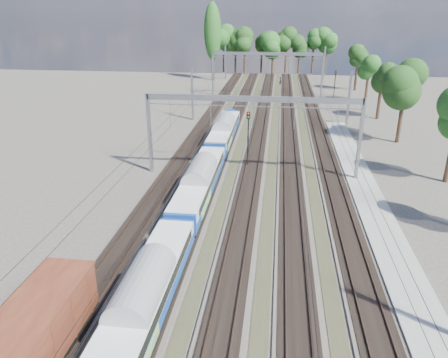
# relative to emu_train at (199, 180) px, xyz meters

# --- Properties ---
(track_bed) EXTENTS (21.00, 130.00, 0.34)m
(track_bed) POSITION_rel_emu_train_xyz_m (4.50, 22.65, -2.18)
(track_bed) COLOR #47423A
(track_bed) RESTS_ON ground
(platform) EXTENTS (3.00, 70.00, 0.30)m
(platform) POSITION_rel_emu_train_xyz_m (16.50, -2.35, -2.13)
(platform) COLOR gray
(platform) RESTS_ON ground
(catenary) EXTENTS (25.65, 130.00, 9.00)m
(catenary) POSITION_rel_emu_train_xyz_m (4.83, 30.34, 4.12)
(catenary) COLOR gray
(catenary) RESTS_ON ground
(tree_belt) EXTENTS (39.91, 99.98, 12.45)m
(tree_belt) POSITION_rel_emu_train_xyz_m (10.99, 70.96, 6.10)
(tree_belt) COLOR black
(tree_belt) RESTS_ON ground
(poplar) EXTENTS (4.40, 4.40, 19.04)m
(poplar) POSITION_rel_emu_train_xyz_m (-10.00, 75.65, 9.61)
(poplar) COLOR black
(poplar) RESTS_ON ground
(emu_train) EXTENTS (2.65, 56.11, 3.87)m
(emu_train) POSITION_rel_emu_train_xyz_m (0.00, 0.00, 0.00)
(emu_train) COLOR black
(emu_train) RESTS_ON ground
(worker) EXTENTS (0.47, 0.71, 1.95)m
(worker) POSITION_rel_emu_train_xyz_m (7.46, 69.47, -1.30)
(worker) COLOR black
(worker) RESTS_ON ground
(signal_near) EXTENTS (0.41, 0.38, 6.55)m
(signal_near) POSITION_rel_emu_train_xyz_m (3.88, 10.85, 1.87)
(signal_near) COLOR black
(signal_near) RESTS_ON ground
(signal_far) EXTENTS (0.39, 0.36, 6.35)m
(signal_far) POSITION_rel_emu_train_xyz_m (17.95, 49.45, 1.74)
(signal_far) COLOR black
(signal_far) RESTS_ON ground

